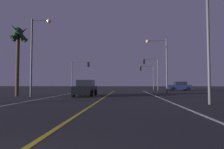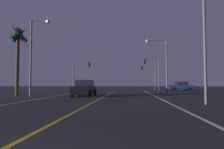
{
  "view_description": "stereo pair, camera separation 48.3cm",
  "coord_description": "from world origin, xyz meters",
  "px_view_note": "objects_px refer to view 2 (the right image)",
  "views": [
    {
      "loc": [
        2.02,
        -1.51,
        1.31
      ],
      "look_at": [
        0.17,
        25.78,
        2.59
      ],
      "focal_mm": 31.5,
      "sensor_mm": 36.0,
      "label": 1
    },
    {
      "loc": [
        2.51,
        -1.51,
        1.31
      ],
      "look_at": [
        0.17,
        25.78,
        2.59
      ],
      "focal_mm": 31.5,
      "sensor_mm": 36.0,
      "label": 2
    }
  ],
  "objects_px": {
    "traffic_light_near_right": "(152,67)",
    "traffic_light_near_left": "(82,69)",
    "car_crossing_side": "(180,86)",
    "street_lamp_right_far": "(161,58)",
    "street_lamp_right_near": "(197,20)",
    "palm_tree_left_mid": "(18,39)",
    "street_lamp_left_mid": "(35,47)",
    "car_oncoming": "(84,88)",
    "traffic_light_far_right": "(148,72)"
  },
  "relations": [
    {
      "from": "car_crossing_side",
      "to": "traffic_light_near_left",
      "type": "height_order",
      "value": "traffic_light_near_left"
    },
    {
      "from": "traffic_light_near_right",
      "to": "traffic_light_near_left",
      "type": "xyz_separation_m",
      "value": [
        -13.02,
        0.0,
        -0.27
      ]
    },
    {
      "from": "traffic_light_near_right",
      "to": "street_lamp_left_mid",
      "type": "relative_size",
      "value": 0.75
    },
    {
      "from": "car_oncoming",
      "to": "traffic_light_near_left",
      "type": "height_order",
      "value": "traffic_light_near_left"
    },
    {
      "from": "street_lamp_right_near",
      "to": "street_lamp_left_mid",
      "type": "bearing_deg",
      "value": -23.73
    },
    {
      "from": "car_crossing_side",
      "to": "palm_tree_left_mid",
      "type": "bearing_deg",
      "value": 39.1
    },
    {
      "from": "traffic_light_near_right",
      "to": "street_lamp_right_near",
      "type": "xyz_separation_m",
      "value": [
        0.2,
        -23.26,
        1.08
      ]
    },
    {
      "from": "traffic_light_near_right",
      "to": "street_lamp_right_far",
      "type": "bearing_deg",
      "value": 89.81
    },
    {
      "from": "traffic_light_near_left",
      "to": "street_lamp_left_mid",
      "type": "xyz_separation_m",
      "value": [
        -0.56,
        -17.2,
        0.95
      ]
    },
    {
      "from": "car_crossing_side",
      "to": "traffic_light_near_right",
      "type": "height_order",
      "value": "traffic_light_near_right"
    },
    {
      "from": "street_lamp_right_near",
      "to": "palm_tree_left_mid",
      "type": "height_order",
      "value": "street_lamp_right_near"
    },
    {
      "from": "car_oncoming",
      "to": "traffic_light_near_left",
      "type": "distance_m",
      "value": 16.69
    },
    {
      "from": "traffic_light_near_right",
      "to": "traffic_light_far_right",
      "type": "height_order",
      "value": "traffic_light_near_right"
    },
    {
      "from": "traffic_light_near_right",
      "to": "traffic_light_far_right",
      "type": "xyz_separation_m",
      "value": [
        -0.18,
        5.5,
        -0.56
      ]
    },
    {
      "from": "car_crossing_side",
      "to": "street_lamp_right_far",
      "type": "bearing_deg",
      "value": 65.46
    },
    {
      "from": "traffic_light_near_left",
      "to": "traffic_light_far_right",
      "type": "height_order",
      "value": "traffic_light_near_left"
    },
    {
      "from": "street_lamp_left_mid",
      "to": "palm_tree_left_mid",
      "type": "height_order",
      "value": "street_lamp_left_mid"
    },
    {
      "from": "street_lamp_left_mid",
      "to": "car_crossing_side",
      "type": "bearing_deg",
      "value": 44.27
    },
    {
      "from": "car_crossing_side",
      "to": "street_lamp_right_far",
      "type": "distance_m",
      "value": 13.52
    },
    {
      "from": "traffic_light_far_right",
      "to": "street_lamp_right_near",
      "type": "bearing_deg",
      "value": 90.76
    },
    {
      "from": "traffic_light_near_left",
      "to": "street_lamp_right_near",
      "type": "xyz_separation_m",
      "value": [
        13.22,
        -23.26,
        1.35
      ]
    },
    {
      "from": "car_oncoming",
      "to": "street_lamp_left_mid",
      "type": "bearing_deg",
      "value": -73.98
    },
    {
      "from": "car_crossing_side",
      "to": "street_lamp_left_mid",
      "type": "xyz_separation_m",
      "value": [
        -18.94,
        -18.47,
        4.16
      ]
    },
    {
      "from": "traffic_light_far_right",
      "to": "street_lamp_right_near",
      "type": "relative_size",
      "value": 0.59
    },
    {
      "from": "car_oncoming",
      "to": "car_crossing_side",
      "type": "relative_size",
      "value": 1.0
    },
    {
      "from": "traffic_light_near_left",
      "to": "car_oncoming",
      "type": "bearing_deg",
      "value": -75.18
    },
    {
      "from": "street_lamp_right_near",
      "to": "palm_tree_left_mid",
      "type": "distance_m",
      "value": 17.77
    },
    {
      "from": "traffic_light_near_right",
      "to": "street_lamp_left_mid",
      "type": "height_order",
      "value": "street_lamp_left_mid"
    },
    {
      "from": "car_crossing_side",
      "to": "palm_tree_left_mid",
      "type": "distance_m",
      "value": 28.1
    },
    {
      "from": "car_oncoming",
      "to": "street_lamp_right_near",
      "type": "height_order",
      "value": "street_lamp_right_near"
    },
    {
      "from": "traffic_light_near_right",
      "to": "traffic_light_near_left",
      "type": "height_order",
      "value": "traffic_light_near_right"
    },
    {
      "from": "traffic_light_far_right",
      "to": "palm_tree_left_mid",
      "type": "height_order",
      "value": "palm_tree_left_mid"
    },
    {
      "from": "car_crossing_side",
      "to": "traffic_light_near_right",
      "type": "relative_size",
      "value": 0.73
    },
    {
      "from": "traffic_light_near_right",
      "to": "street_lamp_left_mid",
      "type": "bearing_deg",
      "value": 51.7
    },
    {
      "from": "street_lamp_right_far",
      "to": "car_crossing_side",
      "type": "bearing_deg",
      "value": -114.54
    },
    {
      "from": "car_crossing_side",
      "to": "traffic_light_near_left",
      "type": "xyz_separation_m",
      "value": [
        -18.38,
        -1.27,
        3.21
      ]
    },
    {
      "from": "car_crossing_side",
      "to": "traffic_light_near_left",
      "type": "relative_size",
      "value": 0.8
    },
    {
      "from": "traffic_light_near_left",
      "to": "street_lamp_right_far",
      "type": "relative_size",
      "value": 0.76
    },
    {
      "from": "street_lamp_right_near",
      "to": "car_crossing_side",
      "type": "bearing_deg",
      "value": -101.87
    },
    {
      "from": "street_lamp_left_mid",
      "to": "street_lamp_right_far",
      "type": "height_order",
      "value": "street_lamp_left_mid"
    },
    {
      "from": "car_oncoming",
      "to": "street_lamp_right_far",
      "type": "height_order",
      "value": "street_lamp_right_far"
    },
    {
      "from": "traffic_light_near_left",
      "to": "traffic_light_far_right",
      "type": "xyz_separation_m",
      "value": [
        12.84,
        5.5,
        -0.29
      ]
    },
    {
      "from": "street_lamp_right_far",
      "to": "street_lamp_right_near",
      "type": "bearing_deg",
      "value": 91.07
    },
    {
      "from": "car_oncoming",
      "to": "street_lamp_right_far",
      "type": "bearing_deg",
      "value": 121.03
    },
    {
      "from": "traffic_light_near_left",
      "to": "street_lamp_right_near",
      "type": "bearing_deg",
      "value": -60.38
    },
    {
      "from": "palm_tree_left_mid",
      "to": "car_oncoming",
      "type": "bearing_deg",
      "value": 2.44
    },
    {
      "from": "traffic_light_near_right",
      "to": "street_lamp_left_mid",
      "type": "xyz_separation_m",
      "value": [
        -13.58,
        -17.2,
        0.68
      ]
    },
    {
      "from": "traffic_light_near_left",
      "to": "traffic_light_far_right",
      "type": "relative_size",
      "value": 1.08
    },
    {
      "from": "traffic_light_near_right",
      "to": "traffic_light_near_left",
      "type": "relative_size",
      "value": 1.08
    },
    {
      "from": "traffic_light_far_right",
      "to": "traffic_light_near_right",
      "type": "bearing_deg",
      "value": 91.89
    }
  ]
}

